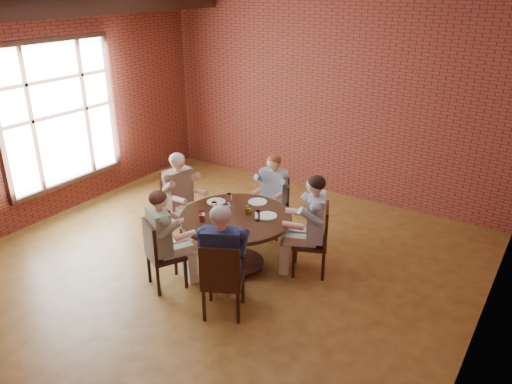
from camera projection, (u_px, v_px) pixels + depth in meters
The scene contains 29 objects.
floor at pixel (205, 275), 6.64m from camera, with size 7.00×7.00×0.00m, color olive.
ceiling at pixel (192, 2), 5.30m from camera, with size 7.00×7.00×0.00m, color white.
wall_back at pixel (327, 99), 8.66m from camera, with size 7.00×7.00×0.00m, color maroon.
wall_left at pixel (34, 116), 7.61m from camera, with size 7.00×7.00×0.00m, color maroon.
wall_right at pixel (490, 220), 4.34m from camera, with size 7.00×7.00×0.00m, color maroon.
ceiling_beam at pixel (50, 8), 6.58m from camera, with size 0.22×6.90×0.26m, color black.
window at pixel (59, 114), 7.90m from camera, with size 0.10×2.16×2.36m.
dining_table at pixel (236, 231), 6.66m from camera, with size 1.49×1.49×0.75m.
chair_a at pixel (317, 237), 6.51m from camera, with size 0.59×0.59×0.96m.
diner_a at pixel (311, 225), 6.46m from camera, with size 0.55×0.68×1.38m, color teal, non-canonical shape.
chair_b at pixel (274, 203), 7.59m from camera, with size 0.42×0.42×0.90m.
diner_b at pixel (272, 196), 7.47m from camera, with size 0.48×0.60×1.26m, color #7E8FA1, non-canonical shape.
chair_c at pixel (178, 206), 7.45m from camera, with size 0.50×0.50×0.94m.
diner_c at pixel (181, 197), 7.33m from camera, with size 0.53×0.65×1.34m, color brown, non-canonical shape.
chair_d at pixel (159, 252), 6.19m from camera, with size 0.57×0.57×0.93m.
diner_d at pixel (165, 239), 6.17m from camera, with size 0.52×0.64×1.32m, color #A28D7F, non-canonical shape.
chair_e at pixel (222, 278), 5.62m from camera, with size 0.61×0.61×0.97m.
diner_e at pixel (223, 261), 5.64m from camera, with size 0.56×0.69×1.39m, color #182045, non-canonical shape.
plate_a at pixel (267, 216), 6.56m from camera, with size 0.26×0.26×0.01m, color white.
plate_b at pixel (258, 202), 6.97m from camera, with size 0.26×0.26×0.01m, color white.
plate_c at pixel (216, 202), 6.98m from camera, with size 0.26×0.26×0.01m, color white.
plate_d at pixel (229, 233), 6.11m from camera, with size 0.26×0.26×0.01m, color white.
glass_a at pixel (258, 216), 6.42m from camera, with size 0.07×0.07×0.14m, color white.
glass_b at pixel (248, 210), 6.59m from camera, with size 0.07×0.07×0.14m, color white.
glass_c at pixel (229, 198), 6.92m from camera, with size 0.07×0.07×0.14m, color white.
glass_d at pixel (228, 207), 6.67m from camera, with size 0.07×0.07×0.14m, color white.
glass_e at pixel (214, 207), 6.66m from camera, with size 0.07×0.07×0.14m, color white.
glass_f at pixel (202, 217), 6.40m from camera, with size 0.07×0.07×0.14m, color white.
smartphone at pixel (236, 229), 6.21m from camera, with size 0.07×0.13×0.01m, color black.
Camera 1 is at (3.67, -4.37, 3.63)m, focal length 35.00 mm.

